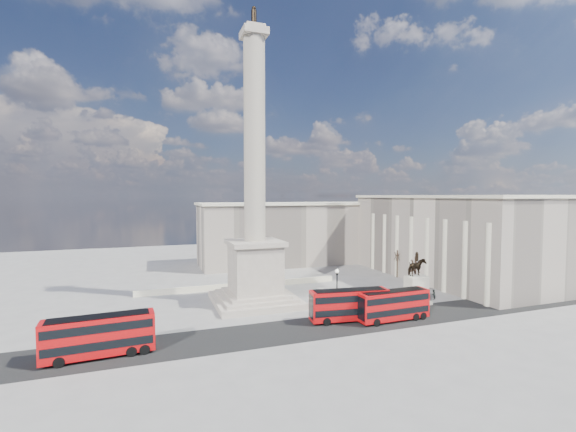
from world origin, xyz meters
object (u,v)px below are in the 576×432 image
at_px(red_bus_d, 529,288).
at_px(pedestrian_walking, 398,303).
at_px(red_bus_c, 394,305).
at_px(pedestrian_standing, 433,294).
at_px(nelsons_column, 255,228).
at_px(pedestrian_crossing, 370,307).
at_px(victorian_lamp, 337,288).
at_px(equestrian_statue, 416,285).
at_px(red_bus_b, 350,305).
at_px(red_bus_a, 100,336).

height_order(red_bus_d, pedestrian_walking, red_bus_d).
distance_m(red_bus_c, pedestrian_walking, 6.41).
bearing_deg(pedestrian_walking, pedestrian_standing, 29.10).
relative_size(nelsons_column, pedestrian_walking, 25.71).
bearing_deg(pedestrian_standing, pedestrian_walking, -9.66).
bearing_deg(pedestrian_crossing, victorian_lamp, 41.52).
bearing_deg(red_bus_d, victorian_lamp, 168.39).
distance_m(red_bus_c, victorian_lamp, 8.63).
bearing_deg(red_bus_d, red_bus_c, 176.61).
bearing_deg(pedestrian_standing, pedestrian_crossing, -16.66).
xyz_separation_m(equestrian_statue, pedestrian_standing, (4.69, 1.21, -2.27)).
bearing_deg(red_bus_c, pedestrian_crossing, 99.73).
height_order(red_bus_b, red_bus_d, red_bus_b).
relative_size(red_bus_a, red_bus_c, 1.07).
xyz_separation_m(red_bus_b, victorian_lamp, (-0.65, 2.84, 1.80)).
bearing_deg(red_bus_c, red_bus_d, 0.11).
height_order(red_bus_d, pedestrian_crossing, red_bus_d).
height_order(red_bus_a, red_bus_b, red_bus_a).
distance_m(red_bus_b, pedestrian_walking, 10.82).
distance_m(nelsons_column, pedestrian_crossing, 22.81).
distance_m(nelsons_column, victorian_lamp, 17.34).
relative_size(pedestrian_walking, pedestrian_standing, 1.11).
xyz_separation_m(equestrian_statue, pedestrian_walking, (-4.84, -1.72, -2.17)).
relative_size(red_bus_c, pedestrian_standing, 6.42).
bearing_deg(red_bus_b, victorian_lamp, 110.26).
bearing_deg(pedestrian_crossing, pedestrian_standing, -129.45).
xyz_separation_m(red_bus_d, victorian_lamp, (-35.10, 4.14, 1.84)).
xyz_separation_m(red_bus_a, victorian_lamp, (32.32, 4.45, 1.76)).
xyz_separation_m(victorian_lamp, pedestrian_standing, (20.57, 2.71, -3.40)).
xyz_separation_m(red_bus_d, pedestrian_standing, (-14.54, 6.85, -1.56)).
relative_size(red_bus_b, pedestrian_standing, 6.79).
xyz_separation_m(equestrian_statue, pedestrian_crossing, (-10.00, -1.40, -2.28)).
bearing_deg(nelsons_column, equestrian_statue, -20.77).
distance_m(red_bus_a, red_bus_d, 67.43).
relative_size(red_bus_d, pedestrian_walking, 5.99).
bearing_deg(equestrian_statue, red_bus_b, -164.11).
relative_size(red_bus_d, pedestrian_crossing, 6.78).
height_order(nelsons_column, red_bus_d, nelsons_column).
bearing_deg(red_bus_c, nelsons_column, 134.69).
bearing_deg(nelsons_column, red_bus_b, -53.19).
height_order(red_bus_c, red_bus_d, red_bus_d).
height_order(red_bus_a, pedestrian_standing, red_bus_a).
distance_m(red_bus_c, equestrian_statue, 11.07).
bearing_deg(equestrian_statue, red_bus_a, -172.97).
height_order(red_bus_a, red_bus_d, red_bus_a).
height_order(red_bus_a, pedestrian_walking, red_bus_a).
bearing_deg(victorian_lamp, nelsons_column, 131.32).
relative_size(nelsons_column, red_bus_c, 4.45).
height_order(equestrian_statue, pedestrian_crossing, equestrian_statue).
height_order(equestrian_statue, pedestrian_standing, equestrian_statue).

